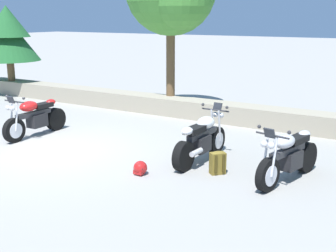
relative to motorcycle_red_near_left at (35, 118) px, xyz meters
name	(u,v)px	position (x,y,z in m)	size (l,w,h in m)	color
ground_plane	(55,151)	(1.38, -0.68, -0.49)	(120.00, 120.00, 0.00)	gray
stone_wall	(163,105)	(1.38, 4.12, -0.21)	(36.00, 0.80, 0.55)	gray
motorcycle_red_near_left	(35,118)	(0.00, 0.00, 0.00)	(0.67, 2.06, 1.18)	black
motorcycle_white_centre	(202,140)	(4.67, 0.42, 0.00)	(0.67, 2.06, 1.18)	black
motorcycle_silver_far_right	(288,157)	(6.61, 0.20, 0.00)	(0.78, 2.04, 1.18)	black
rider_backpack	(218,162)	(5.30, -0.11, -0.24)	(0.35, 0.35, 0.47)	brown
rider_helmet	(140,168)	(4.02, -0.96, -0.35)	(0.28, 0.28, 0.28)	#B21919
pine_tree_far_left	(8,34)	(-5.69, 3.99, 1.89)	(2.41, 2.41, 2.94)	brown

